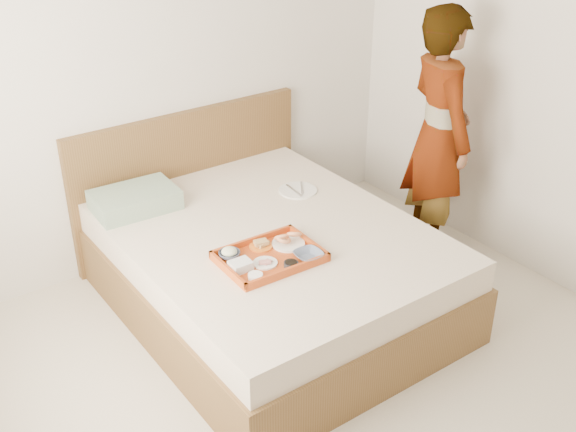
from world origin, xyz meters
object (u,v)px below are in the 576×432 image
(dinner_plate, at_px, (298,190))
(bed, at_px, (271,269))
(tray, at_px, (270,256))
(person, at_px, (439,135))

(dinner_plate, bearing_deg, bed, -143.73)
(bed, relative_size, dinner_plate, 8.27)
(bed, relative_size, tray, 3.83)
(bed, height_order, tray, tray)
(bed, bearing_deg, dinner_plate, 36.27)
(bed, bearing_deg, person, -2.32)
(bed, xyz_separation_m, person, (1.27, -0.05, 0.56))
(bed, distance_m, dinner_plate, 0.59)
(bed, distance_m, tray, 0.43)
(dinner_plate, bearing_deg, tray, -136.76)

